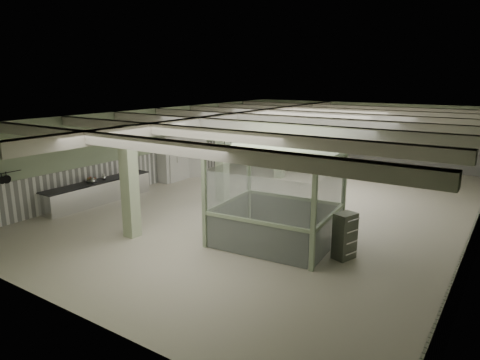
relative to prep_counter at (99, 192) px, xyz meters
The scene contains 33 objects.
floor 7.72m from the prep_counter, 31.99° to the left, with size 20.00×20.00×0.00m, color beige.
ceiling 8.33m from the prep_counter, 31.99° to the left, with size 14.00×20.00×0.02m, color white.
wall_back 15.59m from the prep_counter, 65.09° to the left, with size 14.00×0.02×3.60m, color #ACC19A.
wall_front 8.92m from the prep_counter, 42.13° to the right, with size 14.00×0.02×3.60m, color #ACC19A.
wall_left 4.32m from the prep_counter, 96.43° to the left, with size 0.02×20.00×3.60m, color #ACC19A.
wainscot_left 4.12m from the prep_counter, 96.08° to the left, with size 0.05×19.90×1.50m, color white.
wainscot_back 15.51m from the prep_counter, 65.05° to the left, with size 13.90×0.05×1.50m, color white.
girder 6.44m from the prep_counter, 45.31° to the left, with size 0.45×19.90×0.40m, color beige.
beam_a 7.95m from the prep_counter, 27.58° to the right, with size 13.90×0.35×0.32m, color beige.
beam_b 7.24m from the prep_counter, ahead, with size 13.90×0.35×0.32m, color beige.
beam_c 7.35m from the prep_counter, 13.62° to the left, with size 13.90×0.35×0.32m, color beige.
beam_d 8.26m from the prep_counter, 31.99° to the left, with size 13.90×0.35×0.32m, color beige.
beam_e 9.74m from the prep_counter, 45.19° to the left, with size 13.90×0.35×0.32m, color beige.
beam_f 11.58m from the prep_counter, 54.25° to the left, with size 13.90×0.35×0.32m, color beige.
beam_g 13.63m from the prep_counter, 60.55° to the left, with size 13.90×0.35×0.32m, color beige.
column_a 4.67m from the prep_counter, 25.37° to the right, with size 0.42×0.42×3.60m, color beige.
column_b 5.26m from the prep_counter, 37.36° to the left, with size 0.42×0.42×3.60m, color beige.
column_c 9.14m from the prep_counter, 63.45° to the left, with size 0.42×0.42×3.60m, color beige.
column_d 12.81m from the prep_counter, 71.51° to the left, with size 0.42×0.42×3.60m, color beige.
hook_rail 3.80m from the prep_counter, 96.33° to the right, with size 0.02×0.02×1.20m, color black.
pendant_front 7.56m from the prep_counter, ahead, with size 0.44×0.44×0.22m, color #324130.
pendant_mid 8.79m from the prep_counter, 33.07° to the left, with size 0.44×0.44×0.22m, color #324130.
pendant_back 12.17m from the prep_counter, 53.70° to the left, with size 0.44×0.44×0.22m, color #324130.
prep_counter is the anchor object (origin of this frame).
pitcher_near 0.63m from the prep_counter, 67.87° to the left, with size 0.19×0.22×0.28m, color silver, non-canonical shape.
pitcher_far 0.70m from the prep_counter, 65.29° to the right, with size 0.17×0.20×0.25m, color silver, non-canonical shape.
veg_colander 0.60m from the prep_counter, 108.07° to the right, with size 0.43×0.43×0.19m, color #404146, non-canonical shape.
orange_bowl 1.85m from the prep_counter, 88.34° to the left, with size 0.23×0.23×0.08m, color #B2B2B7.
skillet_near 3.84m from the prep_counter, 95.34° to the right, with size 0.26×0.26×0.03m, color black.
skillet_far 3.69m from the prep_counter, 95.58° to the right, with size 0.29×0.29×0.04m, color black.
walkin_cooler 5.14m from the prep_counter, 90.95° to the left, with size 1.14×2.56×2.34m.
guard_booth 8.31m from the prep_counter, ahead, with size 3.88×3.36×2.95m.
filing_cabinet 10.40m from the prep_counter, ahead, with size 0.43×0.62×1.34m, color #54594A.
Camera 1 is at (7.69, -15.00, 5.05)m, focal length 32.00 mm.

